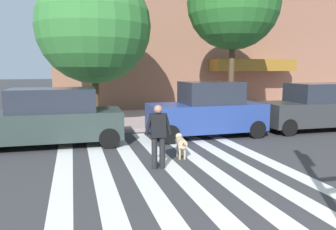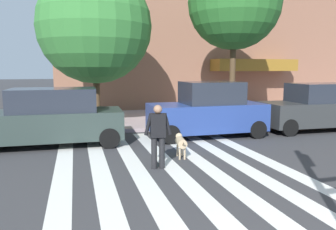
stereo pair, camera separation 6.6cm
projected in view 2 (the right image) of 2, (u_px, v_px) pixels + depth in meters
The scene contains 10 objects.
ground_plane at pixel (190, 174), 8.07m from camera, with size 160.00×160.00×0.00m, color #353538.
sidewalk_far at pixel (132, 119), 16.24m from camera, with size 80.00×6.00×0.15m, color #A59196.
crosswalk_stripes at pixel (179, 175), 7.99m from camera, with size 5.85×10.56×0.01m.
parked_car_behind_first at pixel (50, 118), 10.91m from camera, with size 4.82×2.05×1.90m.
parked_car_third_in_line at pixel (208, 111), 12.40m from camera, with size 4.29×1.93×2.06m.
parked_car_fourth_in_line at pixel (320, 108), 13.74m from camera, with size 4.85×2.01×1.94m.
street_tree_nearest at pixel (95, 27), 14.11m from camera, with size 4.86×4.86×6.60m.
street_tree_middle at pixel (234, 3), 14.62m from camera, with size 4.13×4.13×7.34m.
pedestrian_dog_walker at pixel (158, 133), 8.38m from camera, with size 0.71×0.29×1.64m.
dog_on_leash at pixel (181, 142), 9.53m from camera, with size 0.34×0.97×0.65m.
Camera 2 is at (-2.61, -1.78, 2.54)m, focal length 35.44 mm.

